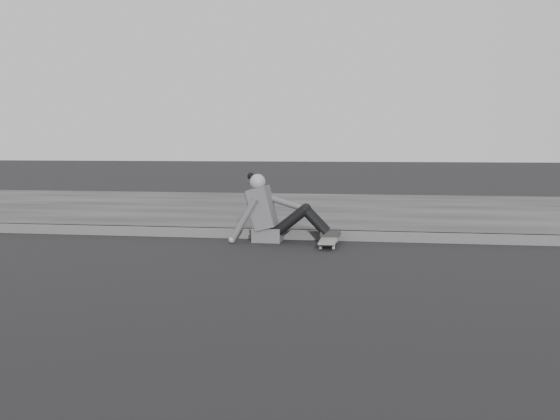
% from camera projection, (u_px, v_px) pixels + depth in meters
% --- Properties ---
extents(ground, '(80.00, 80.00, 0.00)m').
position_uv_depth(ground, '(470.00, 289.00, 5.33)').
color(ground, black).
rests_on(ground, ground).
extents(curb, '(24.00, 0.16, 0.12)m').
position_uv_depth(curb, '(440.00, 238.00, 7.86)').
color(curb, '#4E4E4E').
rests_on(curb, ground).
extents(sidewalk, '(24.00, 6.00, 0.12)m').
position_uv_depth(sidewalk, '(423.00, 212.00, 10.82)').
color(sidewalk, '#363636').
rests_on(sidewalk, ground).
extents(skateboard, '(0.20, 0.78, 0.09)m').
position_uv_depth(skateboard, '(329.00, 240.00, 7.58)').
color(skateboard, '#ABABA5').
rests_on(skateboard, ground).
extents(seated_woman, '(1.38, 0.46, 0.88)m').
position_uv_depth(seated_woman, '(273.00, 213.00, 7.91)').
color(seated_woman, '#4D4D50').
rests_on(seated_woman, ground).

